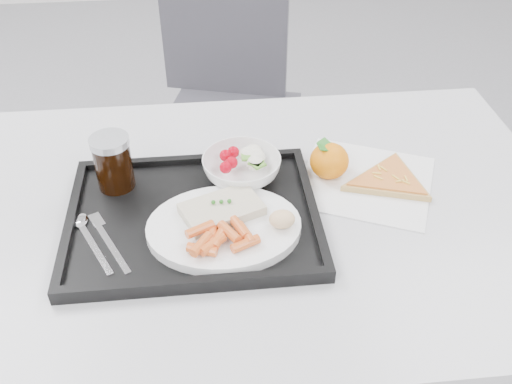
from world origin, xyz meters
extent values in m
cube|color=#BDBDBF|center=(0.00, 0.30, 0.73)|extent=(1.20, 0.80, 0.03)
cylinder|color=#47474C|center=(-0.54, 0.64, 0.36)|extent=(0.04, 0.04, 0.72)
cylinder|color=#47474C|center=(0.54, 0.64, 0.36)|extent=(0.04, 0.04, 0.72)
cube|color=#3A3940|center=(0.00, 1.08, 0.45)|extent=(0.52, 0.52, 0.04)
cube|color=#3A3940|center=(0.00, 1.27, 0.70)|extent=(0.41, 0.14, 0.46)
cylinder|color=#47474C|center=(-0.18, 0.90, 0.21)|extent=(0.03, 0.03, 0.43)
cylinder|color=#47474C|center=(0.18, 0.90, 0.21)|extent=(0.03, 0.03, 0.43)
cylinder|color=#47474C|center=(-0.18, 1.26, 0.21)|extent=(0.03, 0.03, 0.43)
cylinder|color=#47474C|center=(0.18, 1.26, 0.21)|extent=(0.03, 0.03, 0.43)
cube|color=black|center=(-0.11, 0.27, 0.76)|extent=(0.45, 0.35, 0.01)
cube|color=black|center=(-0.11, 0.43, 0.77)|extent=(0.45, 0.02, 0.01)
cube|color=black|center=(-0.11, 0.10, 0.77)|extent=(0.45, 0.02, 0.01)
cube|color=black|center=(0.10, 0.27, 0.77)|extent=(0.02, 0.32, 0.01)
cube|color=black|center=(-0.33, 0.27, 0.77)|extent=(0.02, 0.32, 0.01)
cylinder|color=white|center=(-0.06, 0.22, 0.77)|extent=(0.27, 0.27, 0.02)
cube|color=beige|center=(-0.06, 0.25, 0.79)|extent=(0.16, 0.13, 0.02)
sphere|color=#236B1C|center=(-0.08, 0.25, 0.81)|extent=(0.01, 0.01, 0.01)
sphere|color=#236B1C|center=(-0.06, 0.25, 0.81)|extent=(0.01, 0.01, 0.01)
sphere|color=#236B1C|center=(-0.05, 0.25, 0.81)|extent=(0.01, 0.01, 0.01)
ellipsoid|color=#EBD387|center=(0.04, 0.20, 0.80)|extent=(0.05, 0.05, 0.03)
imported|color=white|center=(-0.02, 0.37, 0.79)|extent=(0.15, 0.15, 0.05)
cylinder|color=black|center=(-0.26, 0.37, 0.81)|extent=(0.07, 0.07, 0.10)
cylinder|color=#A5A8AD|center=(-0.26, 0.37, 0.87)|extent=(0.07, 0.07, 0.01)
cube|color=silver|center=(-0.28, 0.20, 0.77)|extent=(0.08, 0.14, 0.00)
ellipsoid|color=silver|center=(-0.31, 0.27, 0.77)|extent=(0.04, 0.05, 0.01)
cube|color=silver|center=(-0.25, 0.20, 0.77)|extent=(0.08, 0.14, 0.00)
cube|color=silver|center=(-0.29, 0.27, 0.77)|extent=(0.04, 0.04, 0.00)
cube|color=white|center=(0.23, 0.35, 0.75)|extent=(0.33, 0.32, 0.00)
ellipsoid|color=#FF5E00|center=(0.16, 0.38, 0.79)|extent=(0.10, 0.10, 0.07)
cube|color=#236B1C|center=(0.16, 0.38, 0.81)|extent=(0.05, 0.06, 0.02)
cube|color=#236B1C|center=(0.16, 0.38, 0.81)|extent=(0.05, 0.03, 0.02)
cylinder|color=tan|center=(0.27, 0.34, 0.76)|extent=(0.23, 0.23, 0.01)
cylinder|color=red|center=(0.27, 0.34, 0.77)|extent=(0.21, 0.21, 0.00)
cube|color=#EABC47|center=(0.28, 0.33, 0.77)|extent=(0.01, 0.02, 0.00)
cube|color=#EABC47|center=(0.30, 0.33, 0.77)|extent=(0.00, 0.02, 0.00)
cube|color=#EABC47|center=(0.27, 0.36, 0.77)|extent=(0.01, 0.02, 0.00)
cube|color=#EABC47|center=(0.26, 0.37, 0.77)|extent=(0.00, 0.02, 0.00)
cube|color=#EABC47|center=(0.25, 0.35, 0.77)|extent=(0.02, 0.01, 0.00)
cube|color=#EABC47|center=(0.30, 0.31, 0.77)|extent=(0.02, 0.01, 0.00)
cube|color=#EABC47|center=(0.29, 0.32, 0.77)|extent=(0.02, 0.01, 0.00)
cube|color=#EABC47|center=(0.25, 0.34, 0.77)|extent=(0.02, 0.01, 0.00)
cylinder|color=#D55921|center=(-0.05, 0.18, 0.80)|extent=(0.04, 0.05, 0.02)
cylinder|color=#D55921|center=(-0.08, 0.17, 0.79)|extent=(0.02, 0.05, 0.02)
cylinder|color=#D55921|center=(-0.08, 0.16, 0.80)|extent=(0.05, 0.05, 0.02)
cylinder|color=#D55921|center=(-0.10, 0.19, 0.80)|extent=(0.05, 0.04, 0.02)
cylinder|color=#D55921|center=(-0.03, 0.16, 0.79)|extent=(0.05, 0.04, 0.02)
cylinder|color=#D55921|center=(-0.03, 0.19, 0.80)|extent=(0.03, 0.05, 0.02)
cylinder|color=#D55921|center=(-0.03, 0.18, 0.79)|extent=(0.03, 0.05, 0.02)
cylinder|color=#D55921|center=(-0.10, 0.15, 0.80)|extent=(0.04, 0.05, 0.02)
cylinder|color=#D55921|center=(-0.10, 0.15, 0.79)|extent=(0.05, 0.03, 0.02)
cylinder|color=#D55921|center=(-0.07, 0.17, 0.79)|extent=(0.03, 0.05, 0.02)
sphere|color=#AB0212|center=(-0.05, 0.36, 0.80)|extent=(0.02, 0.02, 0.02)
sphere|color=#AB0212|center=(-0.03, 0.41, 0.80)|extent=(0.02, 0.02, 0.02)
sphere|color=#AB0212|center=(-0.03, 0.37, 0.80)|extent=(0.02, 0.02, 0.02)
sphere|color=#AB0212|center=(-0.05, 0.40, 0.80)|extent=(0.02, 0.02, 0.02)
ellipsoid|color=silver|center=(0.00, 0.40, 0.80)|extent=(0.03, 0.03, 0.03)
ellipsoid|color=silver|center=(0.00, 0.40, 0.80)|extent=(0.03, 0.03, 0.03)
ellipsoid|color=silver|center=(0.01, 0.37, 0.80)|extent=(0.03, 0.03, 0.03)
ellipsoid|color=silver|center=(0.02, 0.39, 0.80)|extent=(0.03, 0.03, 0.03)
ellipsoid|color=silver|center=(0.01, 0.41, 0.80)|extent=(0.03, 0.03, 0.03)
cube|color=#589730|center=(0.01, 0.36, 0.80)|extent=(0.03, 0.03, 0.00)
cube|color=#589730|center=(0.00, 0.38, 0.80)|extent=(0.02, 0.02, 0.00)
cube|color=#589730|center=(0.01, 0.36, 0.80)|extent=(0.03, 0.03, 0.00)
camera|label=1|loc=(-0.08, -0.52, 1.44)|focal=40.00mm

